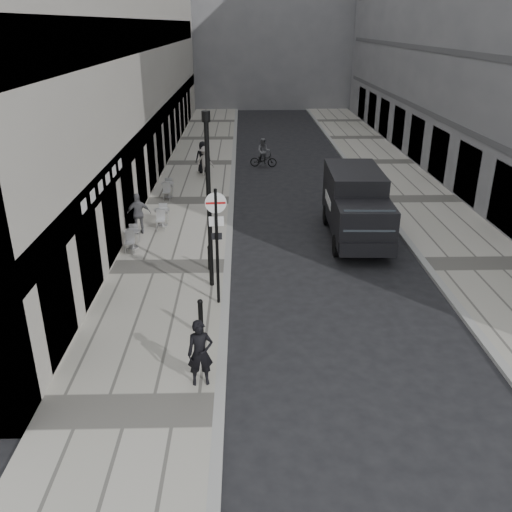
{
  "coord_description": "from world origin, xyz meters",
  "views": [
    {
      "loc": [
        0.58,
        -6.91,
        7.91
      ],
      "look_at": [
        0.95,
        8.2,
        1.4
      ],
      "focal_mm": 38.0,
      "sensor_mm": 36.0,
      "label": 1
    }
  ],
  "objects_px": {
    "walking_man": "(200,353)",
    "panel_van": "(356,202)",
    "sign_post": "(217,232)",
    "cyclist": "(263,156)",
    "lamppost": "(209,194)"
  },
  "relations": [
    {
      "from": "walking_man",
      "to": "panel_van",
      "type": "xyz_separation_m",
      "value": [
        5.43,
        9.62,
        0.52
      ]
    },
    {
      "from": "sign_post",
      "to": "cyclist",
      "type": "relative_size",
      "value": 2.09
    },
    {
      "from": "lamppost",
      "to": "panel_van",
      "type": "bearing_deg",
      "value": 38.98
    },
    {
      "from": "walking_man",
      "to": "cyclist",
      "type": "height_order",
      "value": "walking_man"
    },
    {
      "from": "cyclist",
      "to": "panel_van",
      "type": "bearing_deg",
      "value": -68.3
    },
    {
      "from": "panel_van",
      "to": "walking_man",
      "type": "bearing_deg",
      "value": -117.41
    },
    {
      "from": "lamppost",
      "to": "panel_van",
      "type": "relative_size",
      "value": 0.98
    },
    {
      "from": "sign_post",
      "to": "cyclist",
      "type": "height_order",
      "value": "sign_post"
    },
    {
      "from": "walking_man",
      "to": "lamppost",
      "type": "xyz_separation_m",
      "value": [
        -0.02,
        5.2,
        2.24
      ]
    },
    {
      "from": "walking_man",
      "to": "lamppost",
      "type": "bearing_deg",
      "value": 82.02
    },
    {
      "from": "walking_man",
      "to": "lamppost",
      "type": "relative_size",
      "value": 0.3
    },
    {
      "from": "walking_man",
      "to": "sign_post",
      "type": "distance_m",
      "value": 4.27
    },
    {
      "from": "sign_post",
      "to": "walking_man",
      "type": "bearing_deg",
      "value": -97.63
    },
    {
      "from": "panel_van",
      "to": "cyclist",
      "type": "xyz_separation_m",
      "value": [
        -3.18,
        11.74,
        -0.8
      ]
    },
    {
      "from": "walking_man",
      "to": "cyclist",
      "type": "xyz_separation_m",
      "value": [
        2.25,
        21.35,
        -0.28
      ]
    }
  ]
}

